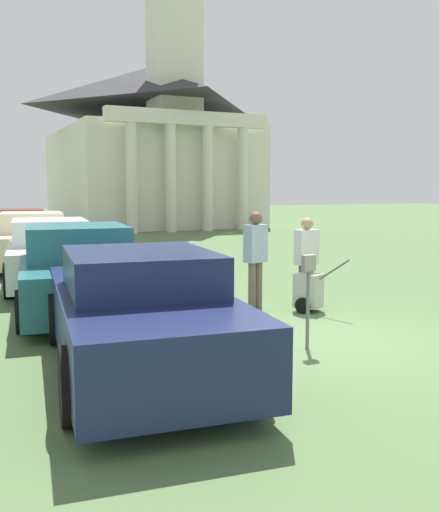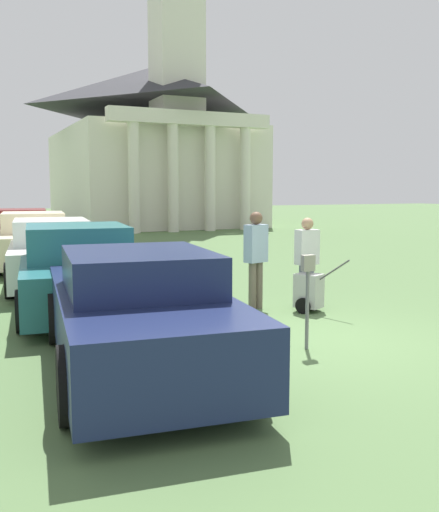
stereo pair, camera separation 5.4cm
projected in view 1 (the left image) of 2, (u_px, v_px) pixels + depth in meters
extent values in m
plane|color=#517042|center=(305.00, 341.00, 8.25)|extent=(120.00, 120.00, 0.00)
cube|color=#19234C|center=(138.00, 320.00, 6.91)|extent=(2.37, 4.94, 0.79)
cube|color=#19234C|center=(140.00, 271.00, 6.66)|extent=(1.84, 2.17, 0.47)
cylinder|color=black|center=(55.00, 318.00, 8.04)|extent=(0.26, 0.77, 0.76)
cylinder|color=black|center=(179.00, 309.00, 8.62)|extent=(0.26, 0.77, 0.76)
cylinder|color=black|center=(70.00, 386.00, 5.26)|extent=(0.26, 0.77, 0.76)
cylinder|color=black|center=(252.00, 366.00, 5.84)|extent=(0.26, 0.77, 0.76)
cube|color=#23666B|center=(77.00, 279.00, 10.32)|extent=(2.44, 4.93, 0.77)
cube|color=#23666B|center=(77.00, 242.00, 10.06)|extent=(1.90, 2.17, 0.60)
cylinder|color=black|center=(23.00, 282.00, 11.43)|extent=(0.25, 0.68, 0.67)
cylinder|color=black|center=(117.00, 277.00, 12.02)|extent=(0.25, 0.68, 0.67)
cylinder|color=black|center=(22.00, 311.00, 8.66)|extent=(0.25, 0.68, 0.67)
cylinder|color=black|center=(144.00, 304.00, 9.25)|extent=(0.25, 0.68, 0.67)
cube|color=silver|center=(50.00, 259.00, 13.10)|extent=(2.33, 5.20, 0.77)
cube|color=silver|center=(50.00, 231.00, 12.83)|extent=(1.80, 2.28, 0.54)
cylinder|color=black|center=(12.00, 262.00, 14.31)|extent=(0.26, 0.75, 0.73)
cylinder|color=black|center=(83.00, 259.00, 14.87)|extent=(0.26, 0.75, 0.73)
cylinder|color=black|center=(8.00, 281.00, 11.38)|extent=(0.26, 0.75, 0.73)
cylinder|color=black|center=(97.00, 276.00, 11.93)|extent=(0.26, 0.75, 0.73)
cube|color=beige|center=(32.00, 245.00, 16.06)|extent=(2.38, 5.12, 0.80)
cube|color=beige|center=(32.00, 222.00, 15.80)|extent=(1.84, 2.24, 0.54)
cylinder|color=black|center=(1.00, 249.00, 17.25)|extent=(0.26, 0.75, 0.73)
cylinder|color=black|center=(63.00, 247.00, 17.82)|extent=(0.26, 0.75, 0.73)
cylinder|color=black|center=(69.00, 259.00, 14.93)|extent=(0.26, 0.75, 0.73)
cube|color=maroon|center=(20.00, 238.00, 19.02)|extent=(2.26, 4.80, 0.77)
cube|color=maroon|center=(19.00, 218.00, 18.77)|extent=(1.75, 2.10, 0.58)
cylinder|color=black|center=(46.00, 240.00, 20.67)|extent=(0.25, 0.67, 0.66)
cylinder|color=black|center=(49.00, 248.00, 17.97)|extent=(0.25, 0.67, 0.66)
cylinder|color=slate|center=(308.00, 310.00, 7.77)|extent=(0.05, 0.05, 1.08)
cube|color=gray|center=(309.00, 263.00, 7.69)|extent=(0.18, 0.09, 0.22)
cylinder|color=#665B4C|center=(258.00, 285.00, 10.47)|extent=(0.14, 0.14, 0.86)
cylinder|color=#665B4C|center=(252.00, 286.00, 10.35)|extent=(0.14, 0.14, 0.86)
cube|color=#99B2CC|center=(256.00, 243.00, 10.32)|extent=(0.47, 0.34, 0.68)
sphere|color=brown|center=(256.00, 218.00, 10.27)|extent=(0.23, 0.23, 0.23)
cylinder|color=#515670|center=(310.00, 286.00, 10.56)|extent=(0.14, 0.14, 0.81)
cylinder|color=#515670|center=(302.00, 286.00, 10.48)|extent=(0.14, 0.14, 0.81)
cube|color=silver|center=(307.00, 247.00, 10.44)|extent=(0.44, 0.25, 0.64)
sphere|color=tan|center=(307.00, 224.00, 10.39)|extent=(0.22, 0.22, 0.22)
cube|color=#B2B2AD|center=(308.00, 290.00, 10.16)|extent=(0.53, 0.56, 0.60)
cone|color=#59595B|center=(309.00, 269.00, 10.12)|extent=(0.18, 0.18, 0.16)
cylinder|color=#4C4C4C|center=(333.00, 270.00, 9.84)|extent=(0.31, 0.53, 0.43)
cylinder|color=black|center=(302.00, 306.00, 10.02)|extent=(0.18, 0.27, 0.28)
cylinder|color=black|center=(314.00, 302.00, 10.36)|extent=(0.18, 0.27, 0.28)
cube|color=silver|center=(147.00, 178.00, 35.69)|extent=(10.23, 13.14, 5.69)
pyramid|color=#333338|center=(145.00, 90.00, 35.06)|extent=(10.44, 13.40, 2.56)
cylinder|color=silver|center=(132.00, 178.00, 27.97)|extent=(0.56, 0.56, 5.41)
cylinder|color=silver|center=(171.00, 179.00, 28.82)|extent=(0.56, 0.56, 5.41)
cylinder|color=silver|center=(208.00, 179.00, 29.68)|extent=(0.56, 0.56, 5.41)
cylinder|color=silver|center=(243.00, 179.00, 30.54)|extent=(0.56, 0.56, 5.41)
cube|color=silver|center=(189.00, 118.00, 28.89)|extent=(8.70, 0.70, 0.70)
cube|color=silver|center=(174.00, 11.00, 30.11)|extent=(2.40, 2.40, 11.70)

